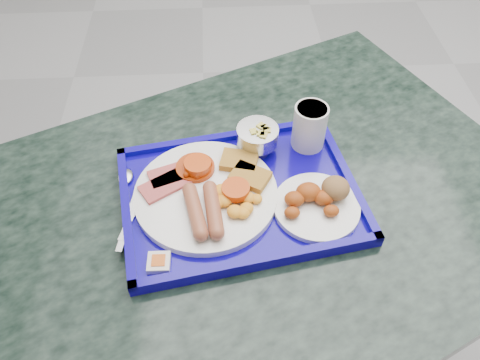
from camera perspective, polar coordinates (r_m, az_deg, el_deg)
The scene contains 10 objects.
floor at distance 2.09m, azimuth 14.22°, elevation 2.45°, with size 6.00×6.00×0.00m, color gray.
table at distance 1.06m, azimuth -0.54°, elevation -10.05°, with size 1.42×1.23×0.75m.
tray at distance 0.91m, azimuth 0.00°, elevation -1.91°, with size 0.50×0.40×0.03m.
main_plate at distance 0.89m, azimuth -3.82°, elevation -1.45°, with size 0.27×0.27×0.04m.
bread_plate at distance 0.88m, azimuth 9.55°, elevation -2.49°, with size 0.16×0.16×0.05m.
fruit_bowl at distance 0.96m, azimuth 2.17°, elevation 5.39°, with size 0.09×0.09×0.06m.
juice_cup at distance 0.97m, azimuth 8.50°, elevation 6.60°, with size 0.07×0.07×0.10m.
spoon at distance 0.94m, azimuth -13.51°, elevation -0.69°, with size 0.07×0.18×0.01m.
knife at distance 0.89m, azimuth -13.24°, elevation -4.12°, with size 0.01×0.16×0.00m, color #AFAFB1.
jam_packet at distance 0.82m, azimuth -9.86°, elevation -9.88°, with size 0.04×0.04×0.02m.
Camera 1 is at (-0.59, -1.37, 1.46)m, focal length 35.00 mm.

